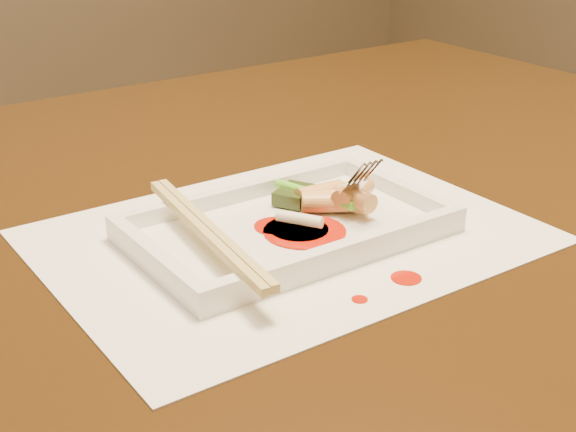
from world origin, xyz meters
TOP-DOWN VIEW (x-y plane):
  - table at (0.00, 0.00)m, footprint 1.40×0.90m
  - placemat at (0.02, -0.10)m, footprint 0.40×0.30m
  - sauce_splatter_a at (0.05, -0.21)m, footprint 0.02×0.02m
  - sauce_splatter_b at (-0.00, -0.22)m, footprint 0.01×0.01m
  - plate_base at (0.02, -0.10)m, footprint 0.26×0.16m
  - plate_rim_far at (0.02, -0.02)m, footprint 0.26×0.01m
  - plate_rim_near at (0.02, -0.17)m, footprint 0.26×0.01m
  - plate_rim_left at (-0.11, -0.10)m, footprint 0.01×0.14m
  - plate_rim_right at (0.14, -0.10)m, footprint 0.01×0.14m
  - veg_piece at (0.05, -0.06)m, footprint 0.05×0.04m
  - scallion_white at (0.02, -0.11)m, footprint 0.03×0.04m
  - scallion_green at (0.06, -0.08)m, footprint 0.03×0.08m
  - chopstick_a at (-0.07, -0.10)m, footprint 0.03×0.22m
  - chopstick_b at (-0.06, -0.10)m, footprint 0.03×0.22m
  - fork at (0.09, -0.08)m, footprint 0.09×0.10m
  - sauce_blob_0 at (0.02, -0.11)m, footprint 0.07×0.07m
  - sauce_blob_1 at (0.02, -0.11)m, footprint 0.05×0.05m
  - sauce_blob_2 at (0.01, -0.09)m, footprint 0.04×0.04m
  - rice_cake_0 at (0.06, -0.09)m, footprint 0.05×0.04m
  - rice_cake_1 at (0.06, -0.09)m, footprint 0.05×0.04m
  - rice_cake_2 at (0.08, -0.10)m, footprint 0.05×0.04m
  - rice_cake_3 at (0.07, -0.07)m, footprint 0.05×0.02m
  - rice_cake_4 at (0.07, -0.10)m, footprint 0.04×0.05m
  - rice_cake_5 at (0.08, -0.11)m, footprint 0.02×0.04m

SIDE VIEW (x-z plane):
  - table at x=0.00m, z-range 0.27..1.02m
  - placemat at x=0.02m, z-range 0.75..0.75m
  - sauce_splatter_a at x=0.05m, z-range 0.75..0.75m
  - sauce_splatter_b at x=0.00m, z-range 0.75..0.75m
  - plate_base at x=0.02m, z-range 0.75..0.76m
  - sauce_blob_0 at x=0.02m, z-range 0.76..0.76m
  - sauce_blob_1 at x=0.02m, z-range 0.76..0.76m
  - sauce_blob_2 at x=0.01m, z-range 0.76..0.76m
  - plate_rim_far at x=0.02m, z-range 0.76..0.77m
  - plate_rim_near at x=0.02m, z-range 0.76..0.77m
  - plate_rim_left at x=-0.11m, z-range 0.76..0.77m
  - plate_rim_right at x=0.14m, z-range 0.76..0.77m
  - veg_piece at x=0.05m, z-range 0.76..0.77m
  - rice_cake_0 at x=0.06m, z-range 0.76..0.78m
  - rice_cake_1 at x=0.06m, z-range 0.76..0.78m
  - rice_cake_3 at x=0.07m, z-range 0.76..0.78m
  - rice_cake_4 at x=0.07m, z-range 0.76..0.78m
  - scallion_white at x=0.02m, z-range 0.77..0.78m
  - scallion_green at x=0.06m, z-range 0.77..0.78m
  - rice_cake_2 at x=0.08m, z-range 0.77..0.79m
  - rice_cake_5 at x=0.08m, z-range 0.77..0.78m
  - chopstick_a at x=-0.07m, z-range 0.77..0.78m
  - chopstick_b at x=-0.06m, z-range 0.77..0.78m
  - fork at x=0.09m, z-range 0.76..0.90m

